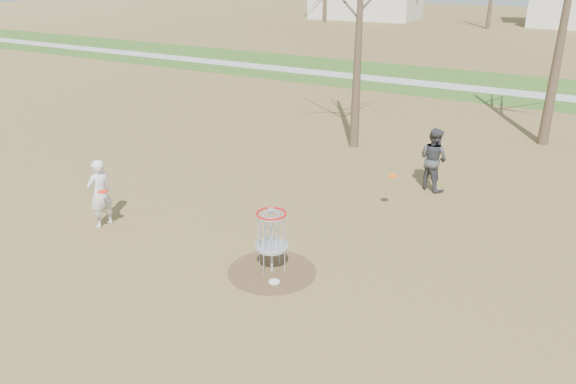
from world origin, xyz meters
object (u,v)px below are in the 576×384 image
object	(u,v)px
player_throwing	(433,159)
disc_grounded	(274,282)
player_standing	(100,194)
disc_golf_basket	(271,231)

from	to	relation	value
player_throwing	disc_grounded	bearing A→B (deg)	102.98
player_standing	disc_grounded	bearing A→B (deg)	96.66
disc_grounded	disc_golf_basket	bearing A→B (deg)	127.54
disc_grounded	player_standing	bearing A→B (deg)	178.21
player_throwing	disc_golf_basket	world-z (taller)	player_throwing
player_throwing	disc_golf_basket	bearing A→B (deg)	100.00
disc_grounded	disc_golf_basket	xyz separation A→B (m)	(-0.26, 0.34, 0.89)
disc_grounded	disc_golf_basket	size ratio (longest dim) A/B	0.16
player_standing	disc_grounded	world-z (taller)	player_standing
player_standing	disc_golf_basket	size ratio (longest dim) A/B	1.22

